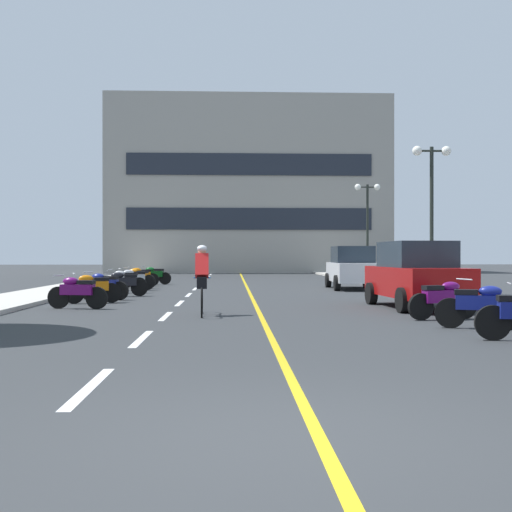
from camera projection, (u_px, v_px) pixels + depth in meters
The scene contains 33 objects.
ground_plane at pixel (242, 290), 25.97m from camera, with size 140.00×140.00×0.00m, color #2D3033.
curb_left at pixel (83, 286), 28.68m from camera, with size 2.40×72.00×0.12m, color #B7B2A8.
curb_right at pixel (396, 285), 29.24m from camera, with size 2.40×72.00×0.12m, color #B7B2A8.
lane_dash_0 at pixel (90, 387), 6.90m from camera, with size 0.14×2.20×0.01m, color silver.
lane_dash_1 at pixel (142, 339), 10.90m from camera, with size 0.14×2.20×0.01m, color silver.
lane_dash_2 at pixel (166, 316), 14.90m from camera, with size 0.14×2.20×0.01m, color silver.
lane_dash_3 at pixel (180, 303), 18.89m from camera, with size 0.14×2.20×0.01m, color silver.
lane_dash_4 at pixel (189, 295), 22.89m from camera, with size 0.14×2.20×0.01m, color silver.
lane_dash_5 at pixel (195, 289), 26.89m from camera, with size 0.14×2.20×0.01m, color silver.
lane_dash_6 at pixel (200, 284), 30.88m from camera, with size 0.14×2.20×0.01m, color silver.
lane_dash_7 at pixel (203, 281), 34.88m from camera, with size 0.14×2.20×0.01m, color silver.
lane_dash_8 at pixel (206, 278), 38.88m from camera, with size 0.14×2.20×0.01m, color silver.
lane_dash_9 at pixel (209, 276), 42.87m from camera, with size 0.14×2.20×0.01m, color silver.
lane_dash_10 at pixel (211, 274), 46.87m from camera, with size 0.14×2.20×0.01m, color silver.
lane_dash_11 at pixel (212, 273), 50.87m from camera, with size 0.14×2.20×0.01m, color silver.
centre_line_yellow at pixel (247, 286), 28.97m from camera, with size 0.12×66.00×0.01m, color gold.
office_building at pixel (248, 188), 53.83m from camera, with size 23.18×7.83×14.41m.
street_lamp_mid at pixel (432, 186), 23.44m from camera, with size 1.46×0.36×5.39m.
street_lamp_far at pixel (367, 210), 35.64m from camera, with size 1.46×0.36×5.35m.
parked_car_near at pixel (416, 275), 17.21m from camera, with size 2.13×4.30×1.82m.
parked_car_mid at pixel (352, 268), 26.81m from camera, with size 2.01×4.24×1.82m.
motorcycle_2 at pixel (480, 305), 12.34m from camera, with size 1.65×0.76×0.92m.
motorcycle_3 at pixel (443, 299), 14.14m from camera, with size 1.68×0.66×0.92m.
motorcycle_4 at pixel (77, 291), 16.93m from camera, with size 1.68×0.65×0.92m.
motorcycle_5 at pixel (92, 288), 18.92m from camera, with size 1.64×0.79×0.92m.
motorcycle_6 at pixel (103, 285), 20.35m from camera, with size 1.67×0.71×0.92m.
motorcycle_7 at pixel (123, 283), 22.04m from camera, with size 1.69×0.62×0.92m.
motorcycle_8 at pixel (124, 281), 23.98m from camera, with size 1.70×0.60×0.92m.
motorcycle_9 at pixel (133, 279), 25.72m from camera, with size 1.65×0.77×0.92m.
motorcycle_10 at pixel (137, 278), 27.34m from camera, with size 1.65×0.78×0.92m.
motorcycle_11 at pixel (140, 276), 29.36m from camera, with size 1.70×0.60×0.92m.
motorcycle_12 at pixel (154, 275), 31.02m from camera, with size 1.70×0.60×0.92m.
cyclist_rider at pixel (202, 278), 15.13m from camera, with size 0.42×1.77×1.71m.
Camera 1 is at (-0.45, -4.97, 1.45)m, focal length 44.25 mm.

